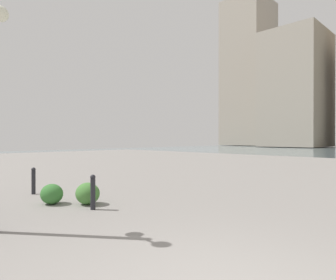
# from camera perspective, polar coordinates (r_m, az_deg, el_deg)

# --- Properties ---
(building_annex) EXTENTS (12.07, 13.88, 25.07)m
(building_annex) POSITION_cam_1_polar(r_m,az_deg,el_deg) (72.06, 23.64, 8.87)
(building_annex) COLOR #9E9384
(building_annex) RESTS_ON ground
(building_highrise) EXTENTS (11.08, 12.00, 40.88)m
(building_highrise) POSITION_cam_1_polar(r_m,az_deg,el_deg) (84.22, 15.39, 12.38)
(building_highrise) COLOR #9E9384
(building_highrise) RESTS_ON ground
(bollard_near) EXTENTS (0.13, 0.13, 0.86)m
(bollard_near) POSITION_cam_1_polar(r_m,az_deg,el_deg) (7.48, -14.41, -9.65)
(bollard_near) COLOR #232328
(bollard_near) RESTS_ON ground
(bollard_mid) EXTENTS (0.13, 0.13, 0.83)m
(bollard_mid) POSITION_cam_1_polar(r_m,az_deg,el_deg) (10.12, -24.71, -7.12)
(bollard_mid) COLOR #232328
(bollard_mid) RESTS_ON ground
(shrub_low) EXTENTS (0.67, 0.61, 0.57)m
(shrub_low) POSITION_cam_1_polar(r_m,az_deg,el_deg) (8.11, -15.37, -10.01)
(shrub_low) COLOR #477F38
(shrub_low) RESTS_ON ground
(shrub_round) EXTENTS (0.63, 0.56, 0.53)m
(shrub_round) POSITION_cam_1_polar(r_m,az_deg,el_deg) (8.45, -21.69, -9.74)
(shrub_round) COLOR #387533
(shrub_round) RESTS_ON ground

